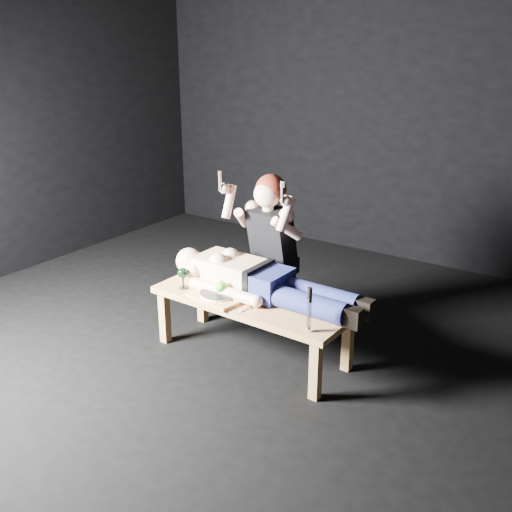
% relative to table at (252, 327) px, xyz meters
% --- Properties ---
extents(ground, '(5.00, 5.00, 0.00)m').
position_rel_table_xyz_m(ground, '(-0.34, 0.06, -0.23)').
color(ground, black).
rests_on(ground, ground).
extents(back_wall, '(5.00, 0.00, 5.00)m').
position_rel_table_xyz_m(back_wall, '(-0.34, 2.56, 1.27)').
color(back_wall, black).
rests_on(back_wall, ground).
extents(table, '(1.46, 0.57, 0.45)m').
position_rel_table_xyz_m(table, '(0.00, 0.00, 0.00)').
color(table, tan).
rests_on(table, ground).
extents(lying_man, '(1.45, 0.47, 0.26)m').
position_rel_table_xyz_m(lying_man, '(0.05, 0.09, 0.36)').
color(lying_man, beige).
rests_on(lying_man, table).
extents(kneeling_woman, '(0.74, 0.82, 1.28)m').
position_rel_table_xyz_m(kneeling_woman, '(-0.10, 0.49, 0.42)').
color(kneeling_woman, black).
rests_on(kneeling_woman, ground).
extents(serving_tray, '(0.43, 0.34, 0.02)m').
position_rel_table_xyz_m(serving_tray, '(-0.20, -0.13, 0.24)').
color(serving_tray, tan).
rests_on(serving_tray, table).
extents(plate, '(0.29, 0.29, 0.02)m').
position_rel_table_xyz_m(plate, '(-0.20, -0.13, 0.26)').
color(plate, white).
rests_on(plate, serving_tray).
extents(apple, '(0.08, 0.08, 0.08)m').
position_rel_table_xyz_m(apple, '(-0.18, -0.12, 0.31)').
color(apple, green).
rests_on(apple, plate).
extents(goblet, '(0.08, 0.08, 0.16)m').
position_rel_table_xyz_m(goblet, '(-0.51, -0.14, 0.30)').
color(goblet, black).
rests_on(goblet, table).
extents(fork_flat, '(0.06, 0.15, 0.01)m').
position_rel_table_xyz_m(fork_flat, '(-0.36, -0.15, 0.23)').
color(fork_flat, '#B2B2B7').
rests_on(fork_flat, table).
extents(knife_flat, '(0.03, 0.15, 0.01)m').
position_rel_table_xyz_m(knife_flat, '(0.07, -0.16, 0.23)').
color(knife_flat, '#B2B2B7').
rests_on(knife_flat, table).
extents(spoon_flat, '(0.08, 0.14, 0.01)m').
position_rel_table_xyz_m(spoon_flat, '(0.06, -0.10, 0.23)').
color(spoon_flat, '#B2B2B7').
rests_on(spoon_flat, table).
extents(carving_knife, '(0.04, 0.04, 0.30)m').
position_rel_table_xyz_m(carving_knife, '(0.58, -0.21, 0.37)').
color(carving_knife, '#B2B2B7').
rests_on(carving_knife, table).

